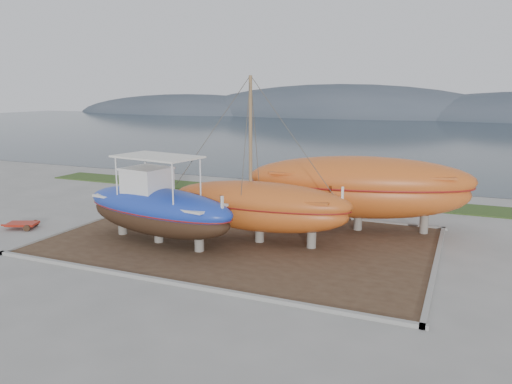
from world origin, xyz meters
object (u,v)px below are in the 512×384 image
at_px(orange_bare_hull, 359,195).
at_px(red_trailer, 22,226).
at_px(blue_caique, 157,199).
at_px(white_dinghy, 162,207).
at_px(orange_sailboat, 260,161).

relative_size(orange_bare_hull, red_trailer, 5.03).
distance_m(blue_caique, white_dinghy, 5.05).
distance_m(blue_caique, orange_sailboat, 5.24).
bearing_deg(blue_caique, orange_bare_hull, 45.42).
bearing_deg(orange_sailboat, blue_caique, -158.28).
bearing_deg(blue_caique, white_dinghy, 131.97).
distance_m(orange_bare_hull, red_trailer, 18.07).
distance_m(blue_caique, orange_bare_hull, 10.36).
relative_size(blue_caique, white_dinghy, 2.08).
relative_size(orange_sailboat, red_trailer, 3.92).
height_order(white_dinghy, orange_sailboat, orange_sailboat).
distance_m(white_dinghy, red_trailer, 7.46).
bearing_deg(orange_sailboat, red_trailer, -170.05).
bearing_deg(orange_bare_hull, blue_caique, -156.44).
bearing_deg(white_dinghy, red_trailer, -144.92).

